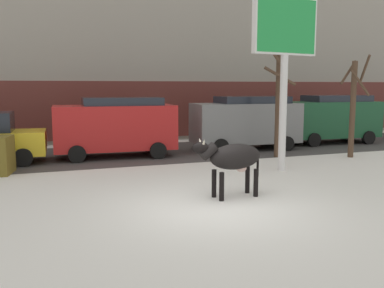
{
  "coord_description": "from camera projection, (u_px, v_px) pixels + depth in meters",
  "views": [
    {
      "loc": [
        -3.68,
        -8.74,
        2.74
      ],
      "look_at": [
        0.42,
        2.68,
        1.1
      ],
      "focal_mm": 39.81,
      "sensor_mm": 36.0,
      "label": 1
    }
  ],
  "objects": [
    {
      "name": "billboard",
      "position": [
        285.0,
        36.0,
        13.46
      ],
      "size": [
        2.51,
        0.66,
        5.56
      ],
      "color": "silver",
      "rests_on": "ground"
    },
    {
      "name": "building_facade",
      "position": [
        107.0,
        17.0,
        22.98
      ],
      "size": [
        44.0,
        6.1,
        13.0
      ],
      "color": "gray",
      "rests_on": "ground"
    },
    {
      "name": "car_darkgreen_van",
      "position": [
        331.0,
        118.0,
        20.66
      ],
      "size": [
        4.69,
        2.3,
        2.32
      ],
      "color": "#194C2D",
      "rests_on": "ground"
    },
    {
      "name": "bare_tree_far_back",
      "position": [
        279.0,
        93.0,
        16.32
      ],
      "size": [
        1.1,
        1.05,
        4.78
      ],
      "color": "#4C3828",
      "rests_on": "ground"
    },
    {
      "name": "car_grey_van",
      "position": [
        246.0,
        121.0,
        18.53
      ],
      "size": [
        4.69,
        2.3,
        2.32
      ],
      "color": "slate",
      "rests_on": "ground"
    },
    {
      "name": "pedestrian_by_cars",
      "position": [
        130.0,
        125.0,
        20.69
      ],
      "size": [
        0.36,
        0.24,
        1.73
      ],
      "color": "#282833",
      "rests_on": "ground"
    },
    {
      "name": "ground_plane",
      "position": [
        214.0,
        207.0,
        9.75
      ],
      "size": [
        120.0,
        120.0,
        0.0
      ],
      "primitive_type": "plane",
      "color": "white"
    },
    {
      "name": "car_red_van",
      "position": [
        116.0,
        125.0,
        16.56
      ],
      "size": [
        4.69,
        2.3,
        2.32
      ],
      "color": "red",
      "rests_on": "ground"
    },
    {
      "name": "cow_black",
      "position": [
        233.0,
        158.0,
        10.5
      ],
      "size": [
        1.92,
        0.73,
        1.54
      ],
      "color": "black",
      "rests_on": "ground"
    },
    {
      "name": "road_strip",
      "position": [
        136.0,
        154.0,
        17.5
      ],
      "size": [
        60.0,
        5.6,
        0.01
      ],
      "primitive_type": "cube",
      "color": "#423F3F",
      "rests_on": "ground"
    },
    {
      "name": "bare_tree_right_lot",
      "position": [
        354.0,
        104.0,
        16.36
      ],
      "size": [
        1.03,
        0.94,
        3.92
      ],
      "color": "#4C3828",
      "rests_on": "ground"
    },
    {
      "name": "pedestrian_near_billboard",
      "position": [
        69.0,
        127.0,
        19.73
      ],
      "size": [
        0.36,
        0.24,
        1.73
      ],
      "color": "#282833",
      "rests_on": "ground"
    }
  ]
}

